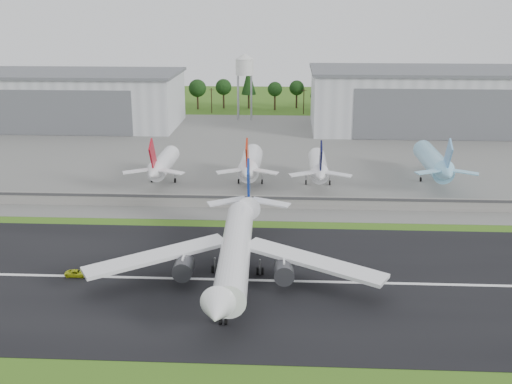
# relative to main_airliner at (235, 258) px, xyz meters

# --- Properties ---
(ground) EXTENTS (600.00, 600.00, 0.00)m
(ground) POSITION_rel_main_airliner_xyz_m (-5.59, -9.56, -4.89)
(ground) COLOR #2A5B15
(ground) RESTS_ON ground
(runway) EXTENTS (320.00, 60.00, 0.10)m
(runway) POSITION_rel_main_airliner_xyz_m (-5.59, 0.44, -4.84)
(runway) COLOR black
(runway) RESTS_ON ground
(runway_centerline) EXTENTS (220.00, 1.00, 0.02)m
(runway_centerline) POSITION_rel_main_airliner_xyz_m (-5.59, 0.44, -4.78)
(runway_centerline) COLOR white
(runway_centerline) RESTS_ON runway
(apron) EXTENTS (320.00, 150.00, 0.10)m
(apron) POSITION_rel_main_airliner_xyz_m (-5.59, 110.44, -4.84)
(apron) COLOR slate
(apron) RESTS_ON ground
(blast_fence) EXTENTS (240.00, 0.61, 3.50)m
(blast_fence) POSITION_rel_main_airliner_xyz_m (-5.59, 45.42, -3.09)
(blast_fence) COLOR gray
(blast_fence) RESTS_ON ground
(hangar_west) EXTENTS (97.00, 44.00, 23.20)m
(hangar_west) POSITION_rel_main_airliner_xyz_m (-85.59, 155.35, 6.74)
(hangar_west) COLOR silver
(hangar_west) RESTS_ON ground
(hangar_east) EXTENTS (102.00, 47.00, 25.20)m
(hangar_east) POSITION_rel_main_airliner_xyz_m (69.41, 155.35, 7.73)
(hangar_east) COLOR silver
(hangar_east) RESTS_ON ground
(water_tower) EXTENTS (8.40, 8.40, 29.40)m
(water_tower) POSITION_rel_main_airliner_xyz_m (-10.59, 175.44, 19.66)
(water_tower) COLOR #99999E
(water_tower) RESTS_ON ground
(utility_poles) EXTENTS (230.00, 3.00, 12.00)m
(utility_poles) POSITION_rel_main_airliner_xyz_m (-5.59, 190.44, -4.89)
(utility_poles) COLOR black
(utility_poles) RESTS_ON ground
(treeline) EXTENTS (320.00, 16.00, 22.00)m
(treeline) POSITION_rel_main_airliner_xyz_m (-5.59, 205.44, -4.89)
(treeline) COLOR black
(treeline) RESTS_ON ground
(main_airliner) EXTENTS (57.26, 59.15, 18.17)m
(main_airliner) POSITION_rel_main_airliner_xyz_m (0.00, 0.00, 0.00)
(main_airliner) COLOR white
(main_airliner) RESTS_ON runway
(ground_vehicle) EXTENTS (4.62, 2.13, 1.28)m
(ground_vehicle) POSITION_rel_main_airliner_xyz_m (-31.41, 0.41, -4.15)
(ground_vehicle) COLOR #C6D418
(ground_vehicle) RESTS_ON runway
(parked_jet_red_a) EXTENTS (7.36, 31.29, 16.43)m
(parked_jet_red_a) POSITION_rel_main_airliner_xyz_m (-27.36, 66.96, 1.05)
(parked_jet_red_a) COLOR white
(parked_jet_red_a) RESTS_ON ground
(parked_jet_red_b) EXTENTS (7.36, 31.29, 16.83)m
(parked_jet_red_b) POSITION_rel_main_airliner_xyz_m (-1.40, 67.02, 1.42)
(parked_jet_red_b) COLOR white
(parked_jet_red_b) RESTS_ON ground
(parked_jet_navy) EXTENTS (7.36, 31.29, 16.37)m
(parked_jet_navy) POSITION_rel_main_airliner_xyz_m (18.55, 66.94, 0.99)
(parked_jet_navy) COLOR white
(parked_jet_navy) RESTS_ON ground
(parked_jet_skyblue) EXTENTS (7.36, 37.29, 16.90)m
(parked_jet_skyblue) POSITION_rel_main_airliner_xyz_m (52.96, 72.03, 1.44)
(parked_jet_skyblue) COLOR #89CCEE
(parked_jet_skyblue) RESTS_ON ground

